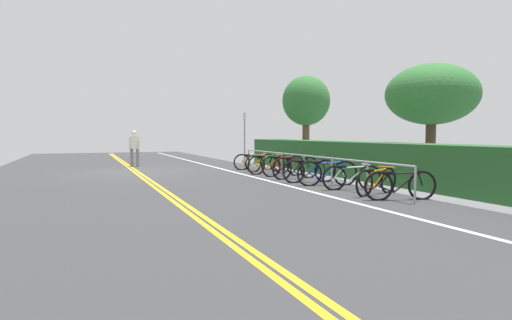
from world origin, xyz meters
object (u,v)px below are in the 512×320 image
bicycle_0 (255,162)px  bicycle_2 (269,165)px  bicycle_5 (310,171)px  sign_post_near (245,134)px  bicycle_6 (327,173)px  bicycle_3 (284,166)px  tree_mid (432,95)px  bike_rack (304,161)px  bicycle_1 (265,163)px  pedestrian (134,146)px  bicycle_8 (377,181)px  bicycle_9 (400,185)px  bicycle_4 (296,168)px  tree_near_left (306,101)px  bicycle_7 (352,177)px

bicycle_0 → bicycle_2: 1.89m
bicycle_5 → sign_post_near: size_ratio=0.73×
bicycle_0 → bicycle_6: bicycle_6 is taller
bicycle_3 → tree_mid: bearing=63.6°
bike_rack → bicycle_3: (-1.44, 0.00, -0.25)m
bicycle_1 → pedestrian: (-4.38, -4.32, 0.57)m
bicycle_0 → bicycle_8: bearing=0.4°
bicycle_0 → bicycle_1: bearing=2.5°
bicycle_3 → bicycle_2: bearing=-170.9°
pedestrian → tree_mid: tree_mid is taller
bicycle_5 → bicycle_9: bicycle_5 is taller
bicycle_1 → bicycle_8: 6.66m
bike_rack → pedestrian: 8.74m
bike_rack → bicycle_2: bike_rack is taller
bicycle_2 → bicycle_6: bicycle_6 is taller
bicycle_4 → sign_post_near: (-5.14, 0.17, 1.05)m
bicycle_1 → sign_post_near: 2.63m
bike_rack → tree_near_left: bearing=151.0°
bike_rack → bicycle_2: (-2.35, -0.14, -0.27)m
sign_post_near → bicycle_8: bearing=-0.4°
bicycle_8 → tree_mid: 5.52m
bicycle_7 → bicycle_8: size_ratio=1.03×
bicycle_6 → bicycle_8: size_ratio=1.09×
bicycle_7 → bicycle_9: size_ratio=1.01×
bicycle_5 → bicycle_2: bearing=-179.3°
sign_post_near → bicycle_6: bearing=-1.5°
bicycle_4 → bicycle_6: bicycle_4 is taller
bicycle_2 → bicycle_9: bicycle_2 is taller
bicycle_2 → bicycle_3: (0.90, 0.14, 0.02)m
bicycle_8 → bicycle_9: (0.86, -0.03, 0.00)m
bicycle_1 → bike_rack: bearing=-1.9°
bicycle_9 → tree_mid: size_ratio=0.44×
bicycle_2 → bicycle_3: size_ratio=1.02×
bike_rack → pedestrian: size_ratio=6.09×
bicycle_2 → bicycle_0: bearing=173.7°
bike_rack → tree_mid: tree_mid is taller
bicycle_2 → bicycle_8: bicycle_2 is taller
sign_post_near → bike_rack: bearing=-1.7°
bicycle_6 → pedestrian: pedestrian is taller
bicycle_3 → bicycle_6: (2.83, -0.02, -0.00)m
bicycle_8 → sign_post_near: size_ratio=0.68×
bicycle_0 → bicycle_4: size_ratio=0.97×
bicycle_9 → bicycle_4: bearing=-179.0°
bicycle_4 → bike_rack: bearing=0.5°
bicycle_9 → bicycle_0: bearing=-179.9°
pedestrian → tree_mid: size_ratio=0.42×
bicycle_0 → pedestrian: size_ratio=1.10×
bicycle_0 → bicycle_7: same height
bicycle_2 → bicycle_9: bearing=1.9°
bicycle_4 → bicycle_9: bearing=1.0°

